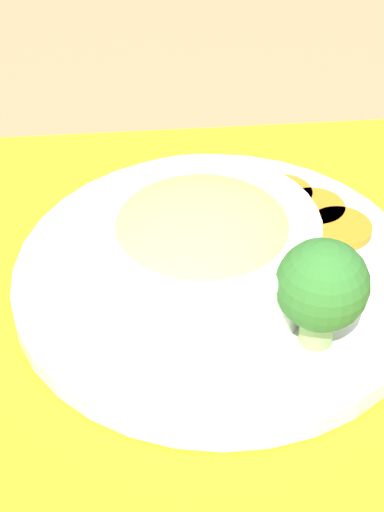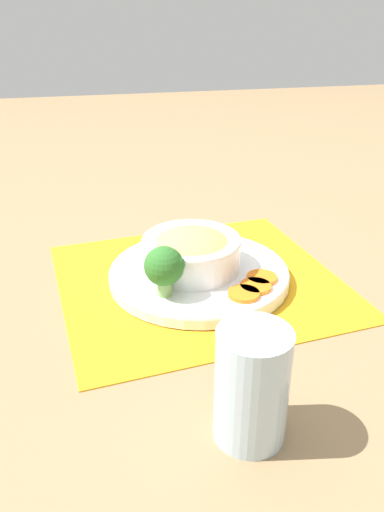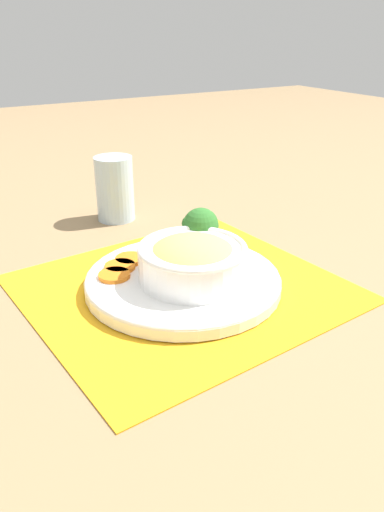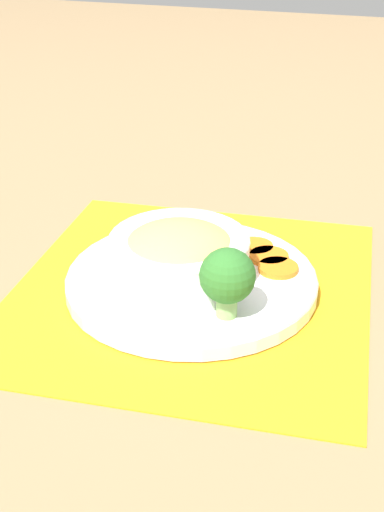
# 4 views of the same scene
# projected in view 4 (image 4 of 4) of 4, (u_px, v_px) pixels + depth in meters

# --- Properties ---
(ground_plane) EXTENTS (4.00, 4.00, 0.00)m
(ground_plane) POSITION_uv_depth(u_px,v_px,m) (192.00, 291.00, 0.84)
(ground_plane) COLOR #8C704C
(placemat) EXTENTS (0.48, 0.45, 0.00)m
(placemat) POSITION_uv_depth(u_px,v_px,m) (192.00, 289.00, 0.84)
(placemat) COLOR orange
(placemat) RESTS_ON ground_plane
(plate) EXTENTS (0.29, 0.29, 0.02)m
(plate) POSITION_uv_depth(u_px,v_px,m) (192.00, 279.00, 0.84)
(plate) COLOR white
(plate) RESTS_ON placemat
(bowl) EXTENTS (0.16, 0.16, 0.07)m
(bowl) POSITION_uv_depth(u_px,v_px,m) (179.00, 254.00, 0.81)
(bowl) COLOR white
(bowl) RESTS_ON plate
(broccoli_floret) EXTENTS (0.06, 0.06, 0.08)m
(broccoli_floret) POSITION_uv_depth(u_px,v_px,m) (228.00, 277.00, 0.74)
(broccoli_floret) COLOR #84AD5B
(broccoli_floret) RESTS_ON plate
(carrot_slice_near) EXTENTS (0.05, 0.05, 0.01)m
(carrot_slice_near) POSITION_uv_depth(u_px,v_px,m) (278.00, 268.00, 0.84)
(carrot_slice_near) COLOR orange
(carrot_slice_near) RESTS_ON plate
(carrot_slice_middle) EXTENTS (0.05, 0.05, 0.01)m
(carrot_slice_middle) POSITION_uv_depth(u_px,v_px,m) (269.00, 257.00, 0.87)
(carrot_slice_middle) COLOR orange
(carrot_slice_middle) RESTS_ON plate
(carrot_slice_far) EXTENTS (0.05, 0.05, 0.01)m
(carrot_slice_far) POSITION_uv_depth(u_px,v_px,m) (254.00, 247.00, 0.89)
(carrot_slice_far) COLOR orange
(carrot_slice_far) RESTS_ON plate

